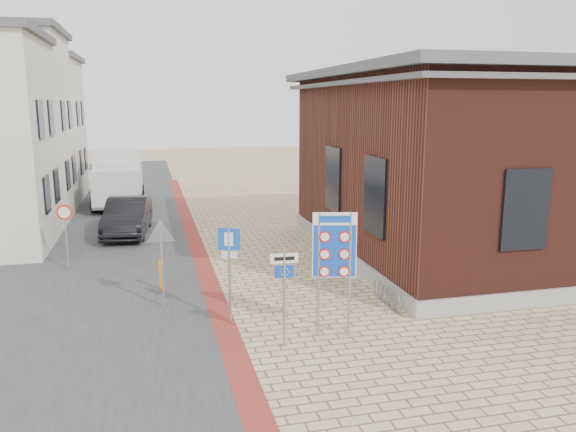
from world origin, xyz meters
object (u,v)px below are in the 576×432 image
border_sign (334,248)px  bollard (160,275)px  box_truck (118,176)px  parking_sign (229,256)px  sedan (128,217)px  essen_sign (284,282)px

border_sign → bollard: 6.27m
box_truck → bollard: bearing=-82.8°
box_truck → parking_sign: 18.60m
sedan → border_sign: bearing=-61.9°
parking_sign → bollard: (-1.70, 3.00, -1.28)m
box_truck → bollard: (1.84, -15.26, -1.16)m
essen_sign → bollard: bearing=122.3°
box_truck → parking_sign: (3.54, -18.26, 0.12)m
sedan → box_truck: size_ratio=0.79×
essen_sign → bollard: size_ratio=2.51×
box_truck → essen_sign: bearing=-77.0°
border_sign → parking_sign: (-2.30, 1.50, -0.46)m
parking_sign → bollard: 3.68m
border_sign → bollard: border_sign is taller
sedan → parking_sign: bearing=-69.7°
box_truck → essen_sign: 20.57m
parking_sign → sedan: bearing=128.1°
essen_sign → border_sign: bearing=16.2°
sedan → bollard: bearing=-76.1°
sedan → bollard: 7.99m
sedan → box_truck: (-0.66, 7.36, 0.85)m
box_truck → essen_sign: size_ratio=2.54×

